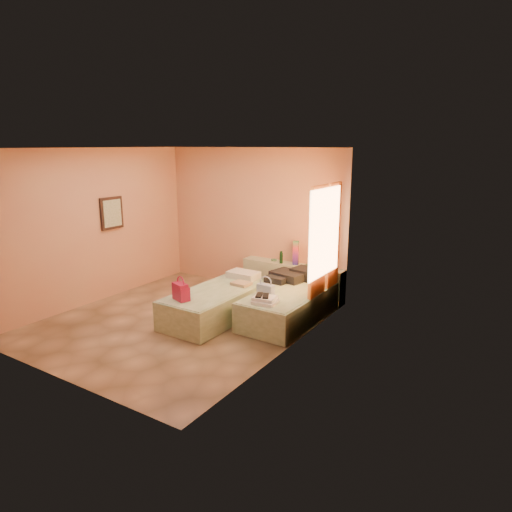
# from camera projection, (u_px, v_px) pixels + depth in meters

# --- Properties ---
(ground) EXTENTS (4.50, 4.50, 0.00)m
(ground) POSITION_uv_depth(u_px,v_px,m) (180.00, 321.00, 7.56)
(ground) COLOR tan
(ground) RESTS_ON ground
(room_walls) EXTENTS (4.02, 4.51, 2.81)m
(room_walls) POSITION_uv_depth(u_px,v_px,m) (209.00, 211.00, 7.49)
(room_walls) COLOR tan
(room_walls) RESTS_ON ground
(headboard_ledge) EXTENTS (2.05, 0.30, 0.65)m
(headboard_ledge) POSITION_uv_depth(u_px,v_px,m) (292.00, 280.00, 8.70)
(headboard_ledge) COLOR #B1B997
(headboard_ledge) RESTS_ON ground
(bed_left) EXTENTS (0.92, 2.01, 0.50)m
(bed_left) POSITION_uv_depth(u_px,v_px,m) (217.00, 304.00, 7.65)
(bed_left) COLOR beige
(bed_left) RESTS_ON ground
(bed_right) EXTENTS (0.92, 2.01, 0.50)m
(bed_right) POSITION_uv_depth(u_px,v_px,m) (290.00, 305.00, 7.59)
(bed_right) COLOR beige
(bed_right) RESTS_ON ground
(water_bottle) EXTENTS (0.08, 0.08, 0.23)m
(water_bottle) POSITION_uv_depth(u_px,v_px,m) (281.00, 258.00, 8.65)
(water_bottle) COLOR #163D1F
(water_bottle) RESTS_ON headboard_ledge
(rainbow_box) EXTENTS (0.13, 0.13, 0.45)m
(rainbow_box) POSITION_uv_depth(u_px,v_px,m) (296.00, 253.00, 8.54)
(rainbow_box) COLOR #A4143C
(rainbow_box) RESTS_ON headboard_ledge
(small_dish) EXTENTS (0.12, 0.12, 0.03)m
(small_dish) POSITION_uv_depth(u_px,v_px,m) (274.00, 260.00, 8.87)
(small_dish) COLOR #447D55
(small_dish) RESTS_ON headboard_ledge
(green_book) EXTENTS (0.19, 0.15, 0.03)m
(green_book) POSITION_uv_depth(u_px,v_px,m) (310.00, 266.00, 8.43)
(green_book) COLOR #2A4F36
(green_book) RESTS_ON headboard_ledge
(flower_vase) EXTENTS (0.22, 0.22, 0.26)m
(flower_vase) POSITION_uv_depth(u_px,v_px,m) (328.00, 264.00, 8.14)
(flower_vase) COLOR white
(flower_vase) RESTS_ON headboard_ledge
(magenta_handbag) EXTENTS (0.33, 0.25, 0.27)m
(magenta_handbag) POSITION_uv_depth(u_px,v_px,m) (181.00, 291.00, 7.06)
(magenta_handbag) COLOR #A4143C
(magenta_handbag) RESTS_ON bed_left
(khaki_garment) EXTENTS (0.32, 0.27, 0.05)m
(khaki_garment) POSITION_uv_depth(u_px,v_px,m) (241.00, 284.00, 7.83)
(khaki_garment) COLOR tan
(khaki_garment) RESTS_ON bed_left
(clothes_pile) EXTENTS (0.76, 0.76, 0.19)m
(clothes_pile) POSITION_uv_depth(u_px,v_px,m) (291.00, 275.00, 8.09)
(clothes_pile) COLOR black
(clothes_pile) RESTS_ON bed_right
(blue_handbag) EXTENTS (0.28, 0.13, 0.18)m
(blue_handbag) POSITION_uv_depth(u_px,v_px,m) (266.00, 290.00, 7.29)
(blue_handbag) COLOR #4261A0
(blue_handbag) RESTS_ON bed_right
(towel_stack) EXTENTS (0.38, 0.34, 0.10)m
(towel_stack) POSITION_uv_depth(u_px,v_px,m) (265.00, 300.00, 6.92)
(towel_stack) COLOR white
(towel_stack) RESTS_ON bed_right
(sandal_pair) EXTENTS (0.25, 0.28, 0.02)m
(sandal_pair) POSITION_uv_depth(u_px,v_px,m) (262.00, 296.00, 6.94)
(sandal_pair) COLOR black
(sandal_pair) RESTS_ON towel_stack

